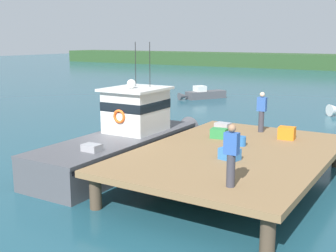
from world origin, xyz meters
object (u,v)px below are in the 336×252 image
Objects in this scene: deckhand_further_back at (231,154)px; moored_boat_near_channel at (203,94)px; main_fishing_boat at (127,139)px; mooring_buoy_outer at (129,109)px; crate_stack_near_edge at (219,133)px; crate_single_by_cleat at (230,154)px; crate_stack_mid_dock at (223,127)px; deckhand_by_the_boat at (262,111)px; crate_single_far at (287,133)px; bait_bucket at (241,141)px.

deckhand_further_back is 25.30m from moored_boat_near_channel.
main_fishing_boat is 26.81× the size of mooring_buoy_outer.
crate_stack_near_edge is at bearing -38.67° from mooring_buoy_outer.
crate_single_by_cleat is at bearing -58.50° from crate_stack_near_edge.
crate_stack_mid_dock is 0.37× the size of deckhand_by_the_boat.
deckhand_by_the_boat and deckhand_further_back have the same top height.
main_fishing_boat reaches higher than moored_boat_near_channel.
main_fishing_boat is 2.39× the size of moored_boat_near_channel.
mooring_buoy_outer is (-1.25, -8.64, -0.19)m from moored_boat_near_channel.
deckhand_further_back is at bearing -30.49° from main_fishing_boat.
crate_stack_mid_dock is 0.15× the size of moored_boat_near_channel.
crate_single_by_cleat is at bearing -62.63° from crate_stack_mid_dock.
crate_single_by_cleat is 0.37× the size of deckhand_by_the_boat.
crate_stack_mid_dock is at bearing -60.28° from moored_boat_near_channel.
mooring_buoy_outer is at bearing 134.82° from deckhand_further_back.
moored_boat_near_channel is at bearing 126.24° from crate_single_far.
deckhand_by_the_boat is at bearing 97.33° from crate_single_by_cleat.
crate_stack_mid_dock is at bearing 117.37° from crate_single_by_cleat.
crate_stack_near_edge is (3.36, 1.33, 0.38)m from main_fishing_boat.
crate_single_by_cleat is (-0.70, -3.71, -0.05)m from crate_single_far.
crate_single_far is at bearing 79.34° from crate_single_by_cleat.
crate_single_far reaches higher than crate_stack_mid_dock.
crate_single_far is 6.06m from deckhand_further_back.
bait_bucket is (-1.06, -1.87, -0.07)m from crate_single_far.
crate_stack_near_edge is 1.76× the size of bait_bucket.
mooring_buoy_outer is at bearing 144.69° from crate_stack_mid_dock.
crate_stack_near_edge is at bearing -71.58° from crate_stack_mid_dock.
deckhand_by_the_boat is at bearing -29.77° from mooring_buoy_outer.
bait_bucket is 20.98m from moored_boat_near_channel.
crate_single_by_cleat is 1.76× the size of bait_bucket.
deckhand_further_back is (1.39, -4.15, 0.69)m from bait_bucket.
bait_bucket is (1.19, -0.68, -0.01)m from crate_stack_near_edge.
crate_stack_mid_dock is 1.69m from deckhand_by_the_boat.
crate_stack_mid_dock is 6.87m from deckhand_further_back.
mooring_buoy_outer is (-7.46, 9.99, -0.82)m from main_fishing_boat.
deckhand_by_the_boat is at bearing 23.42° from crate_stack_mid_dock.
crate_stack_mid_dock reaches higher than mooring_buoy_outer.
mooring_buoy_outer is (-10.82, 8.66, -1.20)m from crate_stack_near_edge.
mooring_buoy_outer is (-13.07, 7.47, -1.25)m from crate_single_far.
bait_bucket is at bearing -59.11° from moored_boat_near_channel.
main_fishing_boat is 28.91× the size of bait_bucket.
bait_bucket is 0.08× the size of moored_boat_near_channel.
crate_single_by_cleat is 2.96m from crate_stack_near_edge.
crate_single_far is 3.78m from crate_single_by_cleat.
deckhand_further_back is (2.58, -4.83, 0.67)m from crate_stack_near_edge.
deckhand_further_back is (0.34, -6.02, 0.62)m from crate_single_far.
moored_boat_near_channel is (-11.81, 16.12, -1.06)m from crate_single_far.
deckhand_by_the_boat is at bearing 94.71° from bait_bucket.
main_fishing_boat is at bearing -155.83° from crate_single_far.
deckhand_by_the_boat reaches higher than crate_stack_mid_dock.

